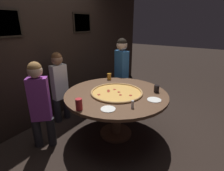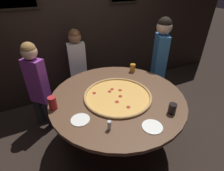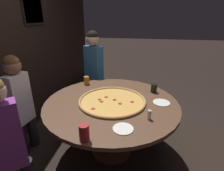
% 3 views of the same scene
% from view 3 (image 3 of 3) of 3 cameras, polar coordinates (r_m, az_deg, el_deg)
% --- Properties ---
extents(ground_plane, '(24.00, 24.00, 0.00)m').
position_cam_3_polar(ground_plane, '(2.51, -0.18, -20.45)').
color(ground_plane, black).
extents(dining_table, '(1.57, 1.57, 0.74)m').
position_cam_3_polar(dining_table, '(2.14, -0.20, -8.37)').
color(dining_table, brown).
rests_on(dining_table, ground_plane).
extents(giant_pizza, '(0.80, 0.80, 0.03)m').
position_cam_3_polar(giant_pizza, '(2.07, 0.06, -4.93)').
color(giant_pizza, '#E5A84C').
rests_on(giant_pizza, dining_table).
extents(drink_cup_beside_pizza, '(0.08, 0.08, 0.15)m').
position_cam_3_polar(drink_cup_beside_pizza, '(1.47, -9.07, -14.97)').
color(drink_cup_beside_pizza, '#B22328').
rests_on(drink_cup_beside_pizza, dining_table).
extents(drink_cup_far_left, '(0.08, 0.08, 0.12)m').
position_cam_3_polar(drink_cup_far_left, '(2.60, -8.32, 1.67)').
color(drink_cup_far_left, '#BC7A23').
rests_on(drink_cup_far_left, dining_table).
extents(drink_cup_front_edge, '(0.08, 0.08, 0.11)m').
position_cam_3_polar(drink_cup_front_edge, '(2.37, 13.52, -0.85)').
color(drink_cup_front_edge, black).
rests_on(drink_cup_front_edge, dining_table).
extents(white_plate_far_back, '(0.19, 0.19, 0.01)m').
position_cam_3_polar(white_plate_far_back, '(1.62, 3.63, -13.89)').
color(white_plate_far_back, white).
rests_on(white_plate_far_back, dining_table).
extents(white_plate_near_front, '(0.20, 0.20, 0.01)m').
position_cam_3_polar(white_plate_near_front, '(2.13, 15.85, -5.38)').
color(white_plate_near_front, white).
rests_on(white_plate_near_front, dining_table).
extents(condiment_shaker, '(0.04, 0.04, 0.10)m').
position_cam_3_polar(condiment_shaker, '(1.77, 12.11, -9.33)').
color(condiment_shaker, silver).
rests_on(condiment_shaker, dining_table).
extents(diner_side_right, '(0.33, 0.19, 1.29)m').
position_cam_3_polar(diner_side_right, '(2.39, -27.90, -4.48)').
color(diner_side_right, '#232328').
rests_on(diner_side_right, ground_plane).
extents(diner_centre_back, '(0.28, 0.39, 1.46)m').
position_cam_3_polar(diner_centre_back, '(3.05, -5.95, 5.53)').
color(diner_centre_back, '#232328').
rests_on(diner_centre_back, ground_plane).
extents(diner_far_right, '(0.30, 0.32, 1.29)m').
position_cam_3_polar(diner_far_right, '(1.76, -31.40, -14.94)').
color(diner_far_right, '#232328').
rests_on(diner_far_right, ground_plane).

